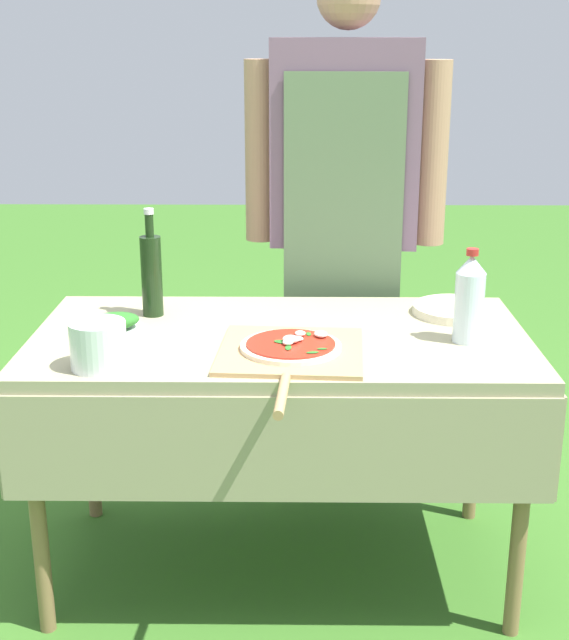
% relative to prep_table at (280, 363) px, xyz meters
% --- Properties ---
extents(ground_plane, '(12.00, 12.00, 0.00)m').
position_rel_prep_table_xyz_m(ground_plane, '(0.00, 0.00, -0.66)').
color(ground_plane, '#386B23').
extents(prep_table, '(1.38, 0.74, 0.74)m').
position_rel_prep_table_xyz_m(prep_table, '(0.00, 0.00, 0.00)').
color(prep_table, gray).
rests_on(prep_table, ground).
extents(person_cook, '(0.65, 0.25, 1.74)m').
position_rel_prep_table_xyz_m(person_cook, '(0.20, 0.56, 0.37)').
color(person_cook, '#333D56').
rests_on(person_cook, ground).
extents(pizza_on_peel, '(0.39, 0.61, 0.05)m').
position_rel_prep_table_xyz_m(pizza_on_peel, '(0.03, -0.17, 0.10)').
color(pizza_on_peel, tan).
rests_on(pizza_on_peel, prep_table).
extents(oil_bottle, '(0.06, 0.06, 0.32)m').
position_rel_prep_table_xyz_m(oil_bottle, '(-0.38, 0.17, 0.21)').
color(oil_bottle, black).
rests_on(oil_bottle, prep_table).
extents(water_bottle, '(0.08, 0.08, 0.26)m').
position_rel_prep_table_xyz_m(water_bottle, '(0.51, -0.06, 0.21)').
color(water_bottle, silver).
rests_on(water_bottle, prep_table).
extents(herb_container, '(0.22, 0.19, 0.05)m').
position_rel_prep_table_xyz_m(herb_container, '(-0.47, 0.01, 0.11)').
color(herb_container, silver).
rests_on(herb_container, prep_table).
extents(mixing_tub, '(0.14, 0.14, 0.12)m').
position_rel_prep_table_xyz_m(mixing_tub, '(-0.44, -0.27, 0.15)').
color(mixing_tub, silver).
rests_on(mixing_tub, prep_table).
extents(plate_stack, '(0.26, 0.26, 0.02)m').
position_rel_prep_table_xyz_m(plate_stack, '(0.52, 0.19, 0.10)').
color(plate_stack, beige).
rests_on(plate_stack, prep_table).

